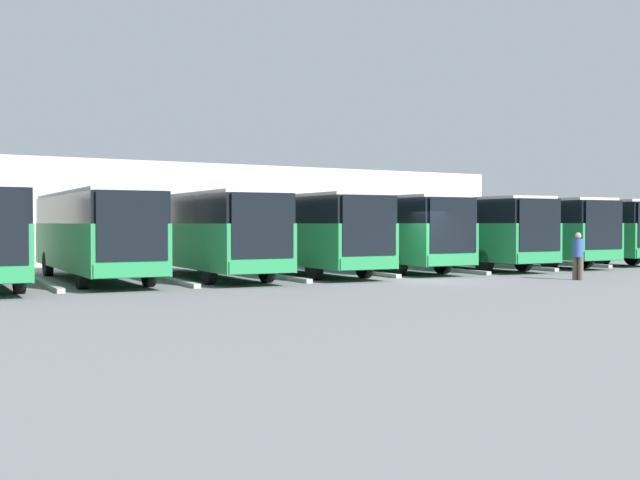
# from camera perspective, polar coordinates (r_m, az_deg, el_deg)

# --- Properties ---
(ground_plane) EXTENTS (600.00, 600.00, 0.00)m
(ground_plane) POSITION_cam_1_polar(r_m,az_deg,el_deg) (29.45, 7.32, -2.84)
(ground_plane) COLOR slate
(bus_0) EXTENTS (3.31, 11.42, 3.17)m
(bus_0) POSITION_cam_1_polar(r_m,az_deg,el_deg) (43.80, 17.06, 0.79)
(bus_0) COLOR #238447
(bus_0) RESTS_ON ground_plane
(curb_divider_0) EXTENTS (0.71, 6.01, 0.15)m
(curb_divider_0) POSITION_cam_1_polar(r_m,az_deg,el_deg) (41.20, 16.90, -1.61)
(curb_divider_0) COLOR #9E9E99
(curb_divider_0) RESTS_ON ground_plane
(bus_1) EXTENTS (3.31, 11.42, 3.17)m
(bus_1) POSITION_cam_1_polar(r_m,az_deg,el_deg) (40.42, 13.75, 0.77)
(bus_1) COLOR #238447
(bus_1) RESTS_ON ground_plane
(curb_divider_1) EXTENTS (0.71, 6.01, 0.15)m
(curb_divider_1) POSITION_cam_1_polar(r_m,az_deg,el_deg) (37.84, 13.35, -1.84)
(curb_divider_1) COLOR #9E9E99
(curb_divider_1) RESTS_ON ground_plane
(bus_2) EXTENTS (3.31, 11.42, 3.17)m
(bus_2) POSITION_cam_1_polar(r_m,az_deg,el_deg) (37.43, 9.56, 0.76)
(bus_2) COLOR #238447
(bus_2) RESTS_ON ground_plane
(curb_divider_2) EXTENTS (0.71, 6.01, 0.15)m
(curb_divider_2) POSITION_cam_1_polar(r_m,az_deg,el_deg) (34.87, 8.81, -2.08)
(curb_divider_2) COLOR #9E9E99
(curb_divider_2) RESTS_ON ground_plane
(bus_3) EXTENTS (3.31, 11.42, 3.17)m
(bus_3) POSITION_cam_1_polar(r_m,az_deg,el_deg) (35.22, 4.00, 0.74)
(bus_3) COLOR #238447
(bus_3) RESTS_ON ground_plane
(curb_divider_3) EXTENTS (0.71, 6.01, 0.15)m
(curb_divider_3) POSITION_cam_1_polar(r_m,az_deg,el_deg) (32.73, 2.77, -2.28)
(curb_divider_3) COLOR #9E9E99
(curb_divider_3) RESTS_ON ground_plane
(bus_4) EXTENTS (3.31, 11.42, 3.17)m
(bus_4) POSITION_cam_1_polar(r_m,az_deg,el_deg) (32.65, -1.50, 0.70)
(bus_4) COLOR #238447
(bus_4) RESTS_ON ground_plane
(curb_divider_4) EXTENTS (0.71, 6.01, 0.15)m
(curb_divider_4) POSITION_cam_1_polar(r_m,az_deg,el_deg) (30.25, -3.28, -2.58)
(curb_divider_4) COLOR #9E9E99
(curb_divider_4) RESTS_ON ground_plane
(bus_5) EXTENTS (3.31, 11.42, 3.17)m
(bus_5) POSITION_cam_1_polar(r_m,az_deg,el_deg) (30.81, -8.18, 0.65)
(bus_5) COLOR #238447
(bus_5) RESTS_ON ground_plane
(curb_divider_5) EXTENTS (0.71, 6.01, 0.15)m
(curb_divider_5) POSITION_cam_1_polar(r_m,az_deg,el_deg) (28.56, -10.63, -2.83)
(curb_divider_5) COLOR #9E9E99
(curb_divider_5) RESTS_ON ground_plane
(bus_6) EXTENTS (3.31, 11.42, 3.17)m
(bus_6) POSITION_cam_1_polar(r_m,az_deg,el_deg) (29.82, -15.80, 0.60)
(bus_6) COLOR #238447
(bus_6) RESTS_ON ground_plane
(curb_divider_6) EXTENTS (0.71, 6.01, 0.15)m
(curb_divider_6) POSITION_cam_1_polar(r_m,az_deg,el_deg) (27.77, -18.93, -2.99)
(curb_divider_6) COLOR #9E9E99
(curb_divider_6) RESTS_ON ground_plane
(pedestrian) EXTENTS (0.47, 0.47, 1.73)m
(pedestrian) POSITION_cam_1_polar(r_m,az_deg,el_deg) (30.60, 17.87, -0.99)
(pedestrian) COLOR brown
(pedestrian) RESTS_ON ground_plane
(station_building) EXTENTS (35.65, 16.77, 5.21)m
(station_building) POSITION_cam_1_polar(r_m,az_deg,el_deg) (49.33, -9.71, 1.86)
(station_building) COLOR beige
(station_building) RESTS_ON ground_plane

